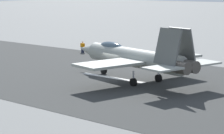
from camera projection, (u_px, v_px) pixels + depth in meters
The scene contains 5 objects.
ground_plane at pixel (112, 78), 49.33m from camera, with size 400.00×400.00×0.00m, color slate.
runway_strip at pixel (112, 78), 49.32m from camera, with size 240.00×26.00×0.02m.
fighter_jet at pixel (134, 57), 47.27m from camera, with size 17.52×14.02×5.58m.
crew_person at pixel (83, 47), 67.40m from camera, with size 0.68×0.39×1.60m.
marker_cone_mid at pixel (143, 56), 62.69m from camera, with size 0.44×0.44×0.55m, color orange.
Camera 1 is at (-31.38, 36.91, 9.33)m, focal length 78.40 mm.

